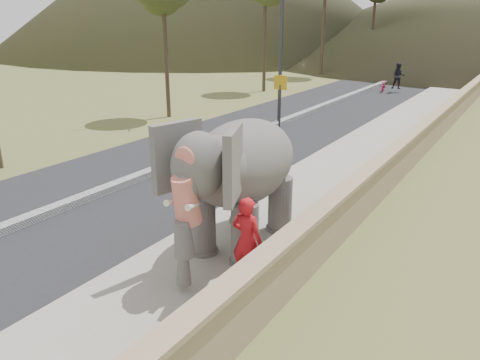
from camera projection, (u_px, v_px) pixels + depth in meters
The scene contains 9 objects.
ground at pixel (99, 352), 6.98m from camera, with size 160.00×160.00×0.00m, color olive.
road at pixel (214, 151), 17.48m from camera, with size 7.00×120.00×0.03m, color black.
median at pixel (214, 148), 17.45m from camera, with size 0.35×120.00×0.22m, color black.
walkway at pixel (341, 171), 14.93m from camera, with size 3.00×120.00×0.15m, color #9E9687.
parapet at pixel (395, 165), 13.94m from camera, with size 0.30×120.00×1.10m, color tan.
lamppost at pixel (288, 14), 19.85m from camera, with size 1.76×0.36×8.00m.
signboard at pixel (280, 93), 20.09m from camera, with size 0.60×0.08×2.40m.
elephant_and_man at pixel (243, 180), 9.69m from camera, with size 2.36×3.98×2.79m.
motorcyclist at pixel (392, 80), 30.89m from camera, with size 1.80×1.65×1.95m.
Camera 1 is at (4.85, -3.72, 4.73)m, focal length 35.00 mm.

